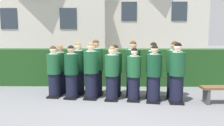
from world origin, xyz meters
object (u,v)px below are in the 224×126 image
(student_rear_row_4, at_px, (133,70))
(student_rear_row_1, at_px, (78,69))
(student_rear_row_6, at_px, (174,71))
(student_rear_row_0, at_px, (61,70))
(student_rear_row_3, at_px, (115,72))
(student_front_row_1, at_px, (72,73))
(student_front_row_2, at_px, (91,72))
(student_front_row_3, at_px, (112,75))
(student_front_row_5, at_px, (154,75))
(student_rear_row_5, at_px, (153,71))
(student_rear_row_2, at_px, (96,69))
(student_front_row_4, at_px, (134,76))
(student_front_row_6, at_px, (177,74))
(student_front_row_0, at_px, (54,73))

(student_rear_row_4, bearing_deg, student_rear_row_1, 170.80)
(student_rear_row_1, relative_size, student_rear_row_6, 0.97)
(student_rear_row_0, xyz_separation_m, student_rear_row_3, (1.77, -0.28, 0.00))
(student_front_row_1, xyz_separation_m, student_rear_row_0, (-0.47, 0.63, -0.01))
(student_front_row_2, relative_size, student_front_row_3, 1.07)
(student_rear_row_0, height_order, student_rear_row_4, student_rear_row_4)
(student_front_row_3, relative_size, student_rear_row_0, 1.00)
(student_front_row_2, xyz_separation_m, student_front_row_3, (0.61, -0.15, -0.05))
(student_front_row_5, bearing_deg, student_front_row_2, 169.84)
(student_front_row_5, distance_m, student_rear_row_4, 0.81)
(student_front_row_2, relative_size, student_rear_row_5, 1.00)
(student_rear_row_4, bearing_deg, student_rear_row_5, -7.84)
(student_rear_row_0, bearing_deg, student_front_row_1, -53.29)
(student_front_row_2, height_order, student_front_row_3, student_front_row_2)
(student_rear_row_3, bearing_deg, student_front_row_1, -165.07)
(student_rear_row_2, bearing_deg, student_rear_row_4, -8.62)
(student_front_row_1, distance_m, student_rear_row_1, 0.52)
(student_front_row_2, relative_size, student_rear_row_0, 1.07)
(student_front_row_1, xyz_separation_m, student_rear_row_4, (1.83, 0.23, 0.06))
(student_rear_row_2, xyz_separation_m, student_rear_row_6, (2.34, -0.32, -0.02))
(student_front_row_5, relative_size, student_rear_row_4, 0.94)
(student_front_row_4, height_order, student_rear_row_0, student_rear_row_0)
(student_front_row_2, xyz_separation_m, student_front_row_4, (1.24, -0.20, -0.07))
(student_front_row_1, height_order, student_rear_row_4, student_rear_row_4)
(student_front_row_4, xyz_separation_m, student_rear_row_2, (-1.13, 0.64, 0.10))
(student_rear_row_3, bearing_deg, student_front_row_6, -24.53)
(student_front_row_4, relative_size, student_rear_row_4, 0.90)
(student_front_row_4, relative_size, student_rear_row_1, 0.93)
(student_front_row_6, relative_size, student_rear_row_2, 0.97)
(student_rear_row_2, bearing_deg, student_rear_row_5, -8.35)
(student_rear_row_4, bearing_deg, student_front_row_5, -46.93)
(student_front_row_0, relative_size, student_rear_row_0, 1.00)
(student_front_row_3, height_order, student_rear_row_4, student_rear_row_4)
(student_front_row_5, distance_m, student_front_row_6, 0.62)
(student_front_row_0, xyz_separation_m, student_front_row_1, (0.55, -0.12, 0.01))
(student_rear_row_6, bearing_deg, student_rear_row_2, 172.16)
(student_rear_row_3, relative_size, student_rear_row_4, 0.92)
(student_rear_row_2, distance_m, student_rear_row_4, 1.14)
(student_front_row_4, bearing_deg, student_rear_row_2, 150.40)
(student_front_row_1, xyz_separation_m, student_rear_row_1, (0.12, 0.51, 0.03))
(student_rear_row_0, distance_m, student_rear_row_4, 2.33)
(student_rear_row_0, height_order, student_rear_row_6, student_rear_row_6)
(student_front_row_3, xyz_separation_m, student_rear_row_6, (1.84, 0.26, 0.07))
(student_rear_row_2, xyz_separation_m, student_rear_row_5, (1.73, -0.25, -0.03))
(student_rear_row_1, distance_m, student_rear_row_5, 2.33)
(student_front_row_1, bearing_deg, student_rear_row_0, 126.71)
(student_front_row_5, relative_size, student_rear_row_6, 0.95)
(student_front_row_5, distance_m, student_rear_row_5, 0.51)
(student_front_row_1, xyz_separation_m, student_front_row_2, (0.59, -0.04, 0.05))
(student_front_row_0, xyz_separation_m, student_rear_row_3, (1.85, 0.23, 0.01))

